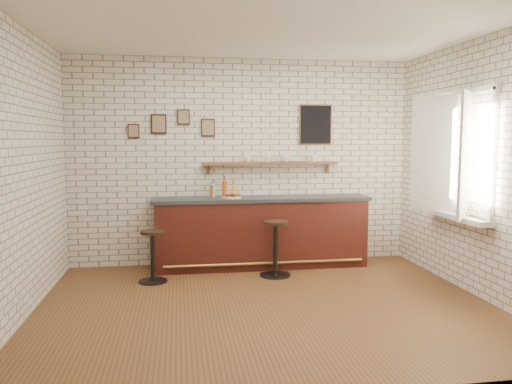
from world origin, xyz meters
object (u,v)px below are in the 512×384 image
ciabatta_sandwich (233,194)px  bar_stool_right (275,247)px  sandwich_plate (232,198)px  bitters_bottle_amber (225,188)px  bitters_bottle_brown (212,191)px  shelf_cup_a (248,159)px  book_upper (458,212)px  shelf_cup_b (268,159)px  bitters_bottle_white (213,190)px  shelf_cup_d (313,158)px  shelf_cup_c (286,158)px  bar_stool_left (153,255)px  bar_counter (261,232)px  book_lower (459,214)px  condiment_bottle_yellow (234,191)px

ciabatta_sandwich → bar_stool_right: (0.52, -0.49, -0.66)m
sandwich_plate → bitters_bottle_amber: 0.24m
bitters_bottle_brown → bar_stool_right: bearing=-41.0°
bitters_bottle_amber → shelf_cup_a: bearing=8.5°
book_upper → bitters_bottle_brown: bearing=147.9°
bitters_bottle_amber → shelf_cup_b: bearing=4.6°
bitters_bottle_white → shelf_cup_a: 0.68m
bitters_bottle_brown → shelf_cup_d: size_ratio=1.99×
sandwich_plate → bitters_bottle_brown: 0.34m
bitters_bottle_brown → shelf_cup_c: bearing=2.7°
bitters_bottle_amber → bar_stool_left: bearing=-144.1°
bar_counter → shelf_cup_a: 1.08m
shelf_cup_a → book_lower: size_ratio=0.60×
sandwich_plate → book_lower: sandwich_plate is taller
condiment_bottle_yellow → book_upper: condiment_bottle_yellow is taller
book_upper → shelf_cup_b: bearing=137.9°
condiment_bottle_yellow → bar_stool_right: (0.47, -0.69, -0.69)m
shelf_cup_d → bitters_bottle_amber: bearing=166.9°
bar_stool_right → shelf_cup_c: (0.30, 0.74, 1.15)m
condiment_bottle_yellow → book_lower: (2.52, -1.68, -0.15)m
bar_stool_left → shelf_cup_a: (1.35, 0.78, 1.19)m
shelf_cup_b → book_upper: (2.01, -1.71, -0.59)m
book_lower → shelf_cup_b: bearing=149.1°
bar_stool_left → bitters_bottle_brown: bearing=41.4°
bar_counter → shelf_cup_b: (0.13, 0.20, 1.04)m
sandwich_plate → bar_stool_right: 0.95m
sandwich_plate → bar_stool_right: size_ratio=0.37×
bitters_bottle_brown → bitters_bottle_amber: (0.18, 0.00, 0.03)m
sandwich_plate → bitters_bottle_brown: (-0.26, 0.19, 0.08)m
bitters_bottle_white → bar_stool_left: bitters_bottle_white is taller
shelf_cup_a → shelf_cup_b: shelf_cup_a is taller
shelf_cup_a → ciabatta_sandwich: bearing=-147.7°
bitters_bottle_amber → bar_stool_right: (0.61, -0.69, -0.73)m
sandwich_plate → book_lower: (2.57, -1.48, -0.08)m
sandwich_plate → bar_stool_left: (-1.09, -0.53, -0.66)m
bitters_bottle_amber → ciabatta_sandwich: bearing=-64.0°
shelf_cup_c → bitters_bottle_amber: bearing=102.9°
shelf_cup_b → shelf_cup_c: size_ratio=0.73×
bitters_bottle_brown → book_lower: bearing=-30.6°
shelf_cup_d → book_lower: size_ratio=0.51×
sandwich_plate → shelf_cup_d: 1.38m
book_lower → bar_counter: bearing=154.3°
condiment_bottle_yellow → book_lower: 3.03m
bitters_bottle_amber → shelf_cup_d: bearing=2.2°
condiment_bottle_yellow → shelf_cup_c: 0.90m
shelf_cup_b → book_upper: bearing=-106.1°
ciabatta_sandwich → bar_stool_left: ciabatta_sandwich is taller
bitters_bottle_brown → shelf_cup_a: 0.70m
ciabatta_sandwich → book_upper: (2.56, -1.46, -0.10)m
ciabatta_sandwich → bar_stool_right: 0.97m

